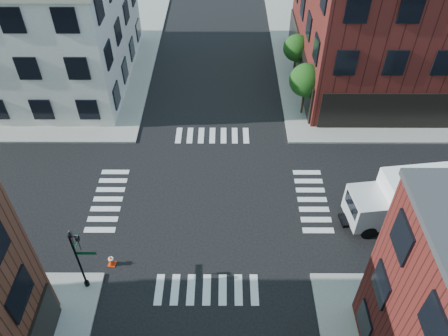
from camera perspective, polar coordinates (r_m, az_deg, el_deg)
ground at (r=29.98m, az=-1.83°, el=-4.11°), size 120.00×120.00×0.00m
sidewalk_ne at (r=50.93m, az=23.99°, el=13.79°), size 30.00×30.00×0.15m
sidewalk_nw at (r=51.76m, az=-25.80°, el=13.67°), size 30.00×30.00×0.15m
tree_near at (r=36.33m, az=10.73°, el=11.00°), size 2.69×2.69×4.49m
tree_far at (r=41.61m, az=9.53°, el=15.05°), size 2.43×2.43×4.07m
signal_pole at (r=24.74m, az=-18.46°, el=-10.67°), size 1.29×1.24×4.60m
box_truck at (r=29.86m, az=23.77°, el=-3.72°), size 8.43×3.48×3.73m
traffic_cone at (r=27.16m, az=-14.53°, el=-11.59°), size 0.49×0.49×0.80m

